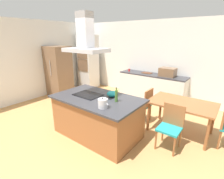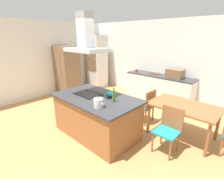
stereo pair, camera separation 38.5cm
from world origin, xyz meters
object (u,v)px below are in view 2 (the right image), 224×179
chair_at_left_end (147,104)px  olive_oil_bottle (114,96)px  coffee_mug_red (137,70)px  chair_facing_island (169,127)px  cooktop (88,94)px  cutting_board (154,74)px  tea_kettle (98,103)px  countertop_microwave (175,73)px  range_hood (86,39)px  wall_oven_stack (97,61)px  refrigerator (68,70)px  mixing_bowl (111,94)px  dining_table (184,109)px

chair_at_left_end → olive_oil_bottle: bearing=-93.7°
coffee_mug_red → chair_facing_island: bearing=-43.5°
cooktop → cutting_board: cutting_board is taller
cooktop → tea_kettle: 0.80m
tea_kettle → chair_at_left_end: tea_kettle is taller
chair_facing_island → tea_kettle: bearing=-138.4°
countertop_microwave → range_hood: 3.16m
wall_oven_stack → refrigerator: 1.47m
countertop_microwave → chair_at_left_end: (0.05, -1.66, -0.53)m
countertop_microwave → chair_facing_island: bearing=-67.5°
tea_kettle → mixing_bowl: tea_kettle is taller
olive_oil_bottle → dining_table: 1.56m
cooktop → chair_at_left_end: (0.82, 1.22, -0.40)m
chair_at_left_end → range_hood: size_ratio=0.99×
cutting_board → mixing_bowl: bearing=-80.0°
dining_table → chair_facing_island: bearing=-90.0°
wall_oven_stack → chair_facing_island: size_ratio=2.47×
cooktop → cutting_board: 2.93m
olive_oil_bottle → chair_at_left_end: olive_oil_bottle is taller
olive_oil_bottle → chair_facing_island: 1.22m
cooktop → range_hood: 1.20m
refrigerator → coffee_mug_red: bearing=38.8°
mixing_bowl → chair_facing_island: size_ratio=0.25×
cooktop → mixing_bowl: mixing_bowl is taller
chair_facing_island → chair_at_left_end: (-0.92, 0.67, 0.00)m
coffee_mug_red → chair_at_left_end: (1.48, -1.61, -0.44)m
range_hood → refrigerator: bearing=156.2°
cooktop → dining_table: (1.73, 1.22, -0.24)m
refrigerator → olive_oil_bottle: bearing=-18.1°
mixing_bowl → refrigerator: size_ratio=0.12×
tea_kettle → mixing_bowl: (-0.24, 0.59, -0.02)m
cooktop → countertop_microwave: countertop_microwave is taller
cooktop → dining_table: cooktop is taller
mixing_bowl → cutting_board: 2.72m
cooktop → dining_table: size_ratio=0.43×
wall_oven_stack → chair_facing_island: (4.36, -2.09, -0.59)m
countertop_microwave → wall_oven_stack: (-3.40, -0.23, 0.06)m
mixing_bowl → wall_oven_stack: size_ratio=0.10×
olive_oil_bottle → refrigerator: 3.63m
refrigerator → chair_facing_island: (4.44, -0.63, -0.40)m
olive_oil_bottle → dining_table: bearing=49.5°
coffee_mug_red → cutting_board: (0.68, 0.10, -0.04)m
coffee_mug_red → cooktop: bearing=-76.8°
olive_oil_bottle → countertop_microwave: 2.81m
tea_kettle → chair_at_left_end: bearing=86.7°
cooktop → olive_oil_bottle: olive_oil_bottle is taller
mixing_bowl → coffee_mug_red: mixing_bowl is taller
cooktop → olive_oil_bottle: size_ratio=2.03×
coffee_mug_red → cutting_board: bearing=8.1°
olive_oil_bottle → refrigerator: refrigerator is taller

